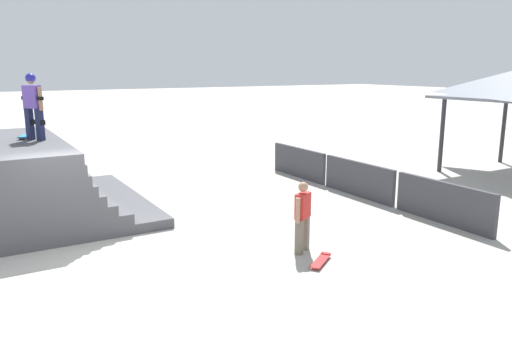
{
  "coord_description": "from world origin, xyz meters",
  "views": [
    {
      "loc": [
        10.35,
        -1.85,
        3.82
      ],
      "look_at": [
        -0.47,
        4.5,
        1.1
      ],
      "focal_mm": 35.0,
      "sensor_mm": 36.0,
      "label": 1
    }
  ],
  "objects_px": {
    "bystander_walking": "(303,213)",
    "skater_on_deck": "(33,102)",
    "skateboard_on_ground": "(321,260)",
    "skateboard_on_deck": "(24,136)"
  },
  "relations": [
    {
      "from": "bystander_walking",
      "to": "skateboard_on_deck",
      "type": "bearing_deg",
      "value": 95.73
    },
    {
      "from": "bystander_walking",
      "to": "skater_on_deck",
      "type": "bearing_deg",
      "value": 96.64
    },
    {
      "from": "skater_on_deck",
      "to": "bystander_walking",
      "type": "bearing_deg",
      "value": 2.74
    },
    {
      "from": "bystander_walking",
      "to": "skateboard_on_ground",
      "type": "distance_m",
      "value": 1.05
    },
    {
      "from": "skater_on_deck",
      "to": "skateboard_on_deck",
      "type": "xyz_separation_m",
      "value": [
        -0.49,
        -0.22,
        -0.91
      ]
    },
    {
      "from": "skateboard_on_deck",
      "to": "skater_on_deck",
      "type": "bearing_deg",
      "value": 42.58
    },
    {
      "from": "skater_on_deck",
      "to": "bystander_walking",
      "type": "height_order",
      "value": "skater_on_deck"
    },
    {
      "from": "bystander_walking",
      "to": "skateboard_on_ground",
      "type": "bearing_deg",
      "value": -123.92
    },
    {
      "from": "bystander_walking",
      "to": "skateboard_on_ground",
      "type": "relative_size",
      "value": 1.87
    },
    {
      "from": "bystander_walking",
      "to": "skateboard_on_ground",
      "type": "height_order",
      "value": "bystander_walking"
    }
  ]
}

